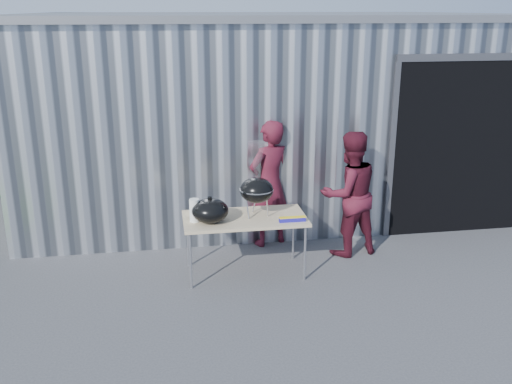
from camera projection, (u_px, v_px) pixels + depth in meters
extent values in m
plane|color=#3F3F41|center=(269.00, 302.00, 6.49)|extent=(80.00, 80.00, 0.00)
cube|color=silver|center=(265.00, 104.00, 10.56)|extent=(8.00, 6.00, 3.00)
cube|color=slate|center=(266.00, 16.00, 10.08)|extent=(8.20, 6.20, 0.10)
cube|color=black|center=(453.00, 140.00, 8.74)|extent=(2.40, 1.20, 2.50)
cube|color=#4C4C51|center=(484.00, 57.00, 7.81)|extent=(2.52, 0.08, 0.10)
cube|color=tan|center=(245.00, 219.00, 6.98)|extent=(1.50, 0.75, 0.04)
cylinder|color=silver|center=(191.00, 261.00, 6.69)|extent=(0.03, 0.03, 0.71)
cylinder|color=silver|center=(305.00, 253.00, 6.90)|extent=(0.03, 0.03, 0.71)
cylinder|color=silver|center=(188.00, 241.00, 7.28)|extent=(0.03, 0.03, 0.71)
cylinder|color=silver|center=(293.00, 234.00, 7.49)|extent=(0.03, 0.03, 0.71)
ellipsoid|color=black|center=(257.00, 190.00, 6.91)|extent=(0.41, 0.41, 0.31)
cylinder|color=silver|center=(257.00, 189.00, 6.91)|extent=(0.42, 0.42, 0.02)
cylinder|color=silver|center=(257.00, 188.00, 6.90)|extent=(0.39, 0.39, 0.01)
cylinder|color=silver|center=(255.00, 203.00, 7.11)|extent=(0.02, 0.02, 0.24)
cylinder|color=silver|center=(248.00, 209.00, 6.89)|extent=(0.02, 0.02, 0.24)
cylinder|color=silver|center=(267.00, 208.00, 6.93)|extent=(0.02, 0.02, 0.24)
cylinder|color=#D46E4C|center=(246.00, 188.00, 6.88)|extent=(0.02, 0.14, 0.02)
cylinder|color=#D46E4C|center=(249.00, 188.00, 6.88)|extent=(0.02, 0.14, 0.02)
cylinder|color=#D46E4C|center=(251.00, 187.00, 6.89)|extent=(0.02, 0.14, 0.02)
cylinder|color=#D46E4C|center=(254.00, 187.00, 6.89)|extent=(0.02, 0.14, 0.02)
cylinder|color=#D46E4C|center=(257.00, 187.00, 6.90)|extent=(0.02, 0.14, 0.02)
cylinder|color=#D46E4C|center=(259.00, 187.00, 6.90)|extent=(0.02, 0.14, 0.02)
cylinder|color=#D46E4C|center=(262.00, 187.00, 6.91)|extent=(0.02, 0.14, 0.02)
cylinder|color=#D46E4C|center=(264.00, 187.00, 6.91)|extent=(0.02, 0.14, 0.02)
cylinder|color=#D46E4C|center=(267.00, 187.00, 6.92)|extent=(0.02, 0.14, 0.02)
cone|color=silver|center=(257.00, 164.00, 6.81)|extent=(0.20, 0.20, 0.55)
ellipsoid|color=black|center=(210.00, 211.00, 6.77)|extent=(0.44, 0.44, 0.29)
cylinder|color=black|center=(210.00, 198.00, 6.72)|extent=(0.05, 0.05, 0.03)
cylinder|color=white|center=(194.00, 210.00, 6.79)|extent=(0.12, 0.12, 0.28)
cube|color=white|center=(198.00, 210.00, 7.08)|extent=(0.20, 0.15, 0.10)
cube|color=#1C1693|center=(292.00, 220.00, 6.81)|extent=(0.32, 0.05, 0.05)
cube|color=yellow|center=(292.00, 217.00, 6.80)|extent=(0.32, 0.05, 0.01)
imported|color=#4A1220|center=(270.00, 184.00, 7.83)|extent=(0.76, 0.65, 1.77)
imported|color=#4A1220|center=(349.00, 194.00, 7.54)|extent=(0.94, 0.80, 1.68)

